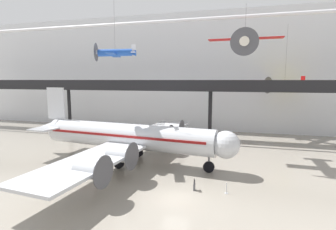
% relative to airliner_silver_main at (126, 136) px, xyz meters
% --- Properties ---
extents(ground_plane, '(260.00, 260.00, 0.00)m').
position_rel_airliner_silver_main_xyz_m(ground_plane, '(8.76, -8.66, -3.41)').
color(ground_plane, gray).
extents(hangar_back_wall, '(140.00, 3.00, 24.61)m').
position_rel_airliner_silver_main_xyz_m(hangar_back_wall, '(8.76, 26.03, 8.89)').
color(hangar_back_wall, silver).
rests_on(hangar_back_wall, ground).
extents(mezzanine_walkway, '(110.00, 3.20, 10.67)m').
position_rel_airliner_silver_main_xyz_m(mezzanine_walkway, '(8.76, 16.85, 5.57)').
color(mezzanine_walkway, black).
rests_on(mezzanine_walkway, ground).
extents(ceiling_truss_beam, '(120.00, 0.60, 0.60)m').
position_rel_airliner_silver_main_xyz_m(ceiling_truss_beam, '(8.76, 15.37, 17.48)').
color(ceiling_truss_beam, silver).
extents(airliner_silver_main, '(29.22, 33.27, 9.62)m').
position_rel_airliner_silver_main_xyz_m(airliner_silver_main, '(0.00, 0.00, 0.00)').
color(airliner_silver_main, silver).
rests_on(airliner_silver_main, ground).
extents(suspended_plane_yellow_lowwing, '(7.32, 7.87, 12.21)m').
position_rel_airliner_silver_main_xyz_m(suspended_plane_yellow_lowwing, '(21.62, 20.35, 6.46)').
color(suspended_plane_yellow_lowwing, yellow).
extents(suspended_plane_blue_trainer, '(5.46, 6.44, 7.54)m').
position_rel_airliner_silver_main_xyz_m(suspended_plane_blue_trainer, '(-1.37, 0.16, 10.67)').
color(suspended_plane_blue_trainer, '#1E4CAD').
extents(suspended_plane_red_highwing, '(9.49, 7.73, 7.02)m').
position_rel_airliner_silver_main_xyz_m(suspended_plane_red_highwing, '(14.41, 6.49, 12.06)').
color(suspended_plane_red_highwing, red).
extents(stanchion_barrier, '(0.36, 0.36, 1.08)m').
position_rel_airliner_silver_main_xyz_m(stanchion_barrier, '(13.16, -6.33, -3.09)').
color(stanchion_barrier, '#B2B5BA').
rests_on(stanchion_barrier, ground).
extents(info_sign_pedestal, '(0.17, 0.78, 1.24)m').
position_rel_airliner_silver_main_xyz_m(info_sign_pedestal, '(10.08, -6.41, -2.96)').
color(info_sign_pedestal, '#4C4C51').
rests_on(info_sign_pedestal, ground).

